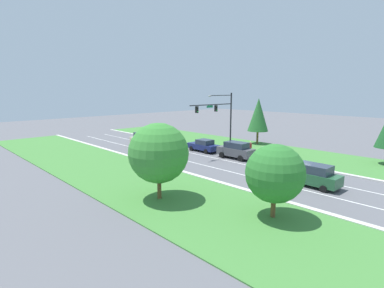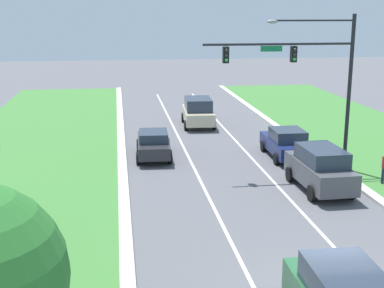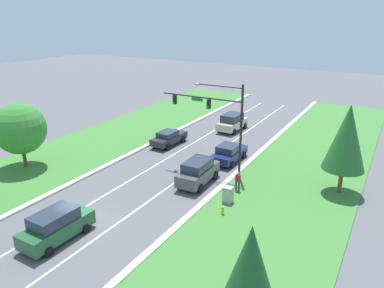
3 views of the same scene
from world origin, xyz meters
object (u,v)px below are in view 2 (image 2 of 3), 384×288
charcoal_sedan (153,143)px  champagne_suv (198,112)px  navy_sedan (286,143)px  graphite_suv (320,168)px  traffic_signal_mast (310,69)px

charcoal_sedan → champagne_suv: bearing=67.6°
champagne_suv → navy_sedan: champagne_suv is taller
charcoal_sedan → navy_sedan: size_ratio=1.01×
navy_sedan → charcoal_sedan: bearing=172.5°
champagne_suv → charcoal_sedan: bearing=-111.9°
champagne_suv → navy_sedan: (3.75, -9.34, -0.21)m
navy_sedan → champagne_suv: bearing=112.7°
champagne_suv → graphite_suv: (3.54, -15.18, 0.02)m
traffic_signal_mast → graphite_suv: traffic_signal_mast is taller
champagne_suv → navy_sedan: size_ratio=1.03×
graphite_suv → charcoal_sedan: bearing=135.4°
traffic_signal_mast → navy_sedan: bearing=92.2°
champagne_suv → traffic_signal_mast: bearing=-69.3°
charcoal_sedan → navy_sedan: navy_sedan is taller
graphite_suv → charcoal_sedan: graphite_suv is taller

